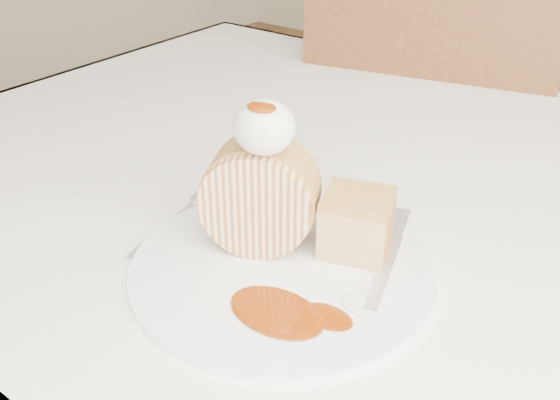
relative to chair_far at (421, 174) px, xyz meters
The scene contains 10 objects.
table 0.55m from the chair_far, 65.68° to the right, with size 1.40×0.90×0.75m.
chair_far is the anchor object (origin of this frame).
plate 0.74m from the chair_far, 76.89° to the right, with size 0.28×0.28×0.01m, color white.
roulade_slice 0.74m from the chair_far, 79.69° to the right, with size 0.10×0.10×0.06m, color beige.
cake_chunk 0.71m from the chair_far, 72.15° to the right, with size 0.06×0.06×0.05m, color tan.
whipped_cream 0.79m from the chair_far, 78.76° to the right, with size 0.05×0.05×0.05m, color white.
caramel_drizzle 0.80m from the chair_far, 78.65° to the right, with size 0.03×0.02×0.01m, color #722904.
caramel_pool 0.81m from the chair_far, 75.16° to the right, with size 0.09×0.06×0.00m, color #722904, non-canonical shape.
fork 0.73m from the chair_far, 69.35° to the right, with size 0.02×0.17×0.00m, color silver.
spoon 0.75m from the chair_far, 87.99° to the right, with size 0.02×0.14×0.00m, color silver.
Camera 1 is at (0.22, -0.37, 1.10)m, focal length 40.00 mm.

